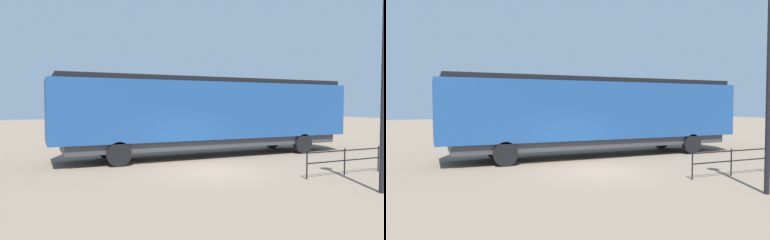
{
  "view_description": "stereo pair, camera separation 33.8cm",
  "coord_description": "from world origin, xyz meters",
  "views": [
    {
      "loc": [
        12.83,
        -6.58,
        2.71
      ],
      "look_at": [
        -0.88,
        -0.41,
        2.08
      ],
      "focal_mm": 33.12,
      "sensor_mm": 36.0,
      "label": 1
    },
    {
      "loc": [
        12.96,
        -6.27,
        2.71
      ],
      "look_at": [
        -0.88,
        -0.41,
        2.08
      ],
      "focal_mm": 33.12,
      "sensor_mm": 36.0,
      "label": 2
    }
  ],
  "objects": [
    {
      "name": "locomotive",
      "position": [
        -4.05,
        2.5,
        2.31
      ],
      "size": [
        3.11,
        16.2,
        4.11
      ],
      "color": "navy",
      "rests_on": "ground_plane"
    },
    {
      "name": "ground_plane",
      "position": [
        0.0,
        0.0,
        0.0
      ],
      "size": [
        120.0,
        120.0,
        0.0
      ],
      "primitive_type": "plane",
      "color": "#84705B"
    },
    {
      "name": "platform_fence",
      "position": [
        2.87,
        6.25,
        0.68
      ],
      "size": [
        0.05,
        7.54,
        1.04
      ],
      "color": "black",
      "rests_on": "ground_plane"
    }
  ]
}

